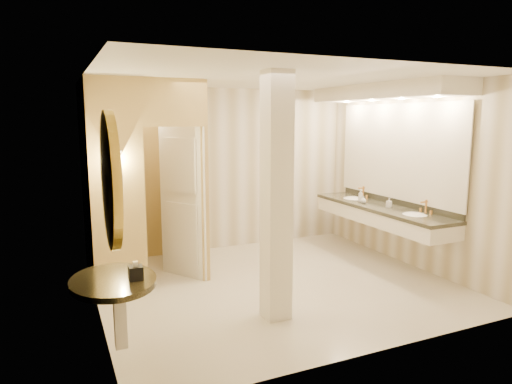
# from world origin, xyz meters

# --- Properties ---
(floor) EXTENTS (4.50, 4.50, 0.00)m
(floor) POSITION_xyz_m (0.00, 0.00, 0.00)
(floor) COLOR beige
(floor) RESTS_ON ground
(ceiling) EXTENTS (4.50, 4.50, 0.00)m
(ceiling) POSITION_xyz_m (0.00, 0.00, 2.70)
(ceiling) COLOR white
(ceiling) RESTS_ON wall_back
(wall_back) EXTENTS (4.50, 0.02, 2.70)m
(wall_back) POSITION_xyz_m (0.00, 2.00, 1.35)
(wall_back) COLOR beige
(wall_back) RESTS_ON floor
(wall_front) EXTENTS (4.50, 0.02, 2.70)m
(wall_front) POSITION_xyz_m (0.00, -2.00, 1.35)
(wall_front) COLOR beige
(wall_front) RESTS_ON floor
(wall_left) EXTENTS (0.02, 4.00, 2.70)m
(wall_left) POSITION_xyz_m (-2.25, 0.00, 1.35)
(wall_left) COLOR beige
(wall_left) RESTS_ON floor
(wall_right) EXTENTS (0.02, 4.00, 2.70)m
(wall_right) POSITION_xyz_m (2.25, 0.00, 1.35)
(wall_right) COLOR beige
(wall_right) RESTS_ON floor
(toilet_closet) EXTENTS (1.50, 1.55, 2.70)m
(toilet_closet) POSITION_xyz_m (-1.13, 0.97, 1.39)
(toilet_closet) COLOR #DBBC72
(toilet_closet) RESTS_ON floor
(wall_sconce) EXTENTS (0.14, 0.14, 0.42)m
(wall_sconce) POSITION_xyz_m (-1.93, 0.43, 1.73)
(wall_sconce) COLOR gold
(wall_sconce) RESTS_ON toilet_closet
(vanity) EXTENTS (0.75, 2.84, 2.09)m
(vanity) POSITION_xyz_m (1.98, 0.27, 1.63)
(vanity) COLOR white
(vanity) RESTS_ON floor
(console_shelf) EXTENTS (0.88, 0.88, 1.89)m
(console_shelf) POSITION_xyz_m (-2.21, -1.40, 1.33)
(console_shelf) COLOR black
(console_shelf) RESTS_ON floor
(pillar) EXTENTS (0.28, 0.28, 2.70)m
(pillar) POSITION_xyz_m (-0.45, -0.90, 1.35)
(pillar) COLOR white
(pillar) RESTS_ON floor
(tissue_box) EXTENTS (0.12, 0.12, 0.11)m
(tissue_box) POSITION_xyz_m (-2.06, -1.50, 0.93)
(tissue_box) COLOR black
(tissue_box) RESTS_ON console_shelf
(toilet) EXTENTS (0.42, 0.71, 0.71)m
(toilet) POSITION_xyz_m (-1.95, 1.27, 0.35)
(toilet) COLOR white
(toilet) RESTS_ON floor
(soap_bottle_a) EXTENTS (0.08, 0.08, 0.15)m
(soap_bottle_a) POSITION_xyz_m (1.97, 0.12, 0.95)
(soap_bottle_a) COLOR beige
(soap_bottle_a) RESTS_ON vanity
(soap_bottle_b) EXTENTS (0.09, 0.09, 0.11)m
(soap_bottle_b) POSITION_xyz_m (1.82, 0.55, 0.93)
(soap_bottle_b) COLOR silver
(soap_bottle_b) RESTS_ON vanity
(soap_bottle_c) EXTENTS (0.10, 0.10, 0.20)m
(soap_bottle_c) POSITION_xyz_m (1.87, 0.69, 0.97)
(soap_bottle_c) COLOR #C6B28C
(soap_bottle_c) RESTS_ON vanity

